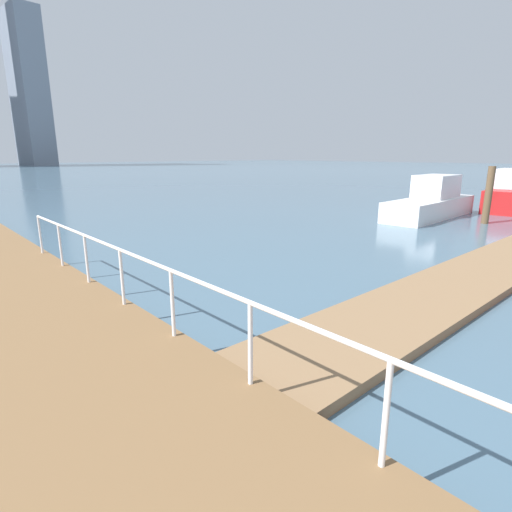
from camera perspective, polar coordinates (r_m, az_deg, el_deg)
name	(u,v)px	position (r m, az deg, el deg)	size (l,w,h in m)	color
ground_plane	(137,246)	(14.57, -16.48, 1.31)	(300.00, 300.00, 0.00)	slate
floating_dock	(471,278)	(11.50, 28.21, -2.76)	(15.96, 2.00, 0.18)	#93704C
dock_piling_2	(488,195)	(21.31, 30.10, 7.47)	(0.31, 0.31, 2.60)	brown
moored_boat_0	(509,195)	(27.19, 32.22, 7.39)	(5.59, 2.44, 2.32)	red
moored_boat_2	(431,202)	(22.24, 23.64, 6.99)	(6.95, 2.23, 2.11)	white
skyline_tower_3	(29,90)	(133.57, -29.56, 19.83)	(6.47, 13.14, 40.18)	gray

